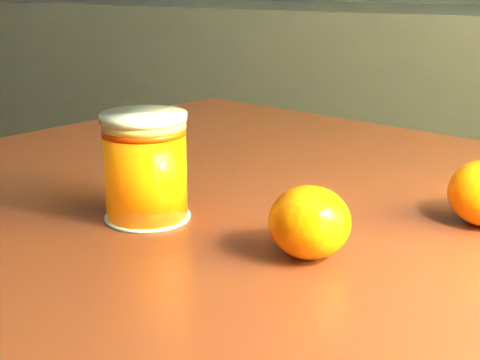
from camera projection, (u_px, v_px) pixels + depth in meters
The scene contains 4 objects.
kitchen_counter at pixel (246, 141), 2.26m from camera, with size 3.15×0.60×0.90m, color #48474C.
table at pixel (343, 314), 0.64m from camera, with size 1.16×0.92×0.78m.
juice_glass at pixel (146, 168), 0.59m from camera, with size 0.08×0.08×0.09m.
orange_front at pixel (310, 222), 0.51m from camera, with size 0.06×0.06×0.06m, color orange.
Camera 1 is at (1.08, -0.46, 0.99)m, focal length 50.00 mm.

